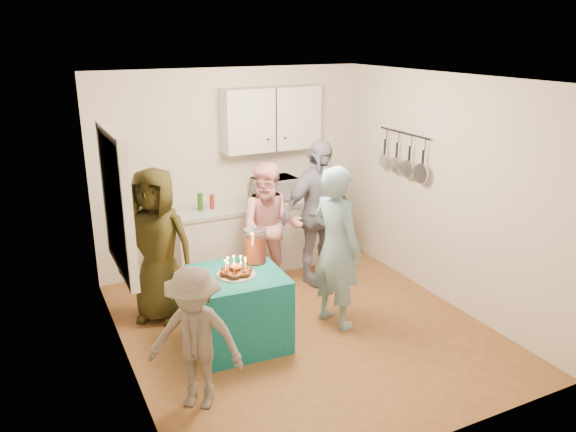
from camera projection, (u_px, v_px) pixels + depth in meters
name	position (u px, v px, depth m)	size (l,w,h in m)	color
floor	(302.00, 327.00, 6.02)	(4.00, 4.00, 0.00)	brown
ceiling	(305.00, 78.00, 5.21)	(4.00, 4.00, 0.00)	white
back_wall	(232.00, 170.00, 7.32)	(3.60, 3.60, 0.00)	silver
left_wall	(120.00, 239.00, 4.86)	(4.00, 4.00, 0.00)	silver
right_wall	(443.00, 190.00, 6.37)	(4.00, 4.00, 0.00)	silver
window_night	(114.00, 202.00, 5.05)	(0.04, 1.00, 1.20)	black
counter	(256.00, 237.00, 7.42)	(2.20, 0.58, 0.86)	white
countertop	(256.00, 204.00, 7.28)	(2.24, 0.62, 0.05)	beige
upper_cabinet	(271.00, 119.00, 7.20)	(1.30, 0.30, 0.80)	white
pot_rack	(402.00, 154.00, 6.84)	(0.12, 1.00, 0.60)	black
microwave	(274.00, 189.00, 7.34)	(0.54, 0.37, 0.30)	white
party_table	(239.00, 308.00, 5.61)	(0.85, 0.85, 0.76)	#116F71
donut_cake	(236.00, 266.00, 5.43)	(0.38, 0.38, 0.18)	#381C0C
punch_jar	(255.00, 246.00, 5.72)	(0.22, 0.22, 0.34)	red
man_birthday	(336.00, 247.00, 5.84)	(0.64, 0.42, 1.75)	#82ADBE
woman_back_left	(157.00, 245.00, 5.97)	(0.83, 0.54, 1.70)	#4E4716
woman_back_center	(271.00, 228.00, 6.66)	(0.77, 0.60, 1.58)	pink
woman_back_right	(318.00, 213.00, 6.87)	(1.06, 0.44, 1.81)	#101336
child_near_left	(195.00, 339.00, 4.58)	(0.81, 0.47, 1.25)	#5E544B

